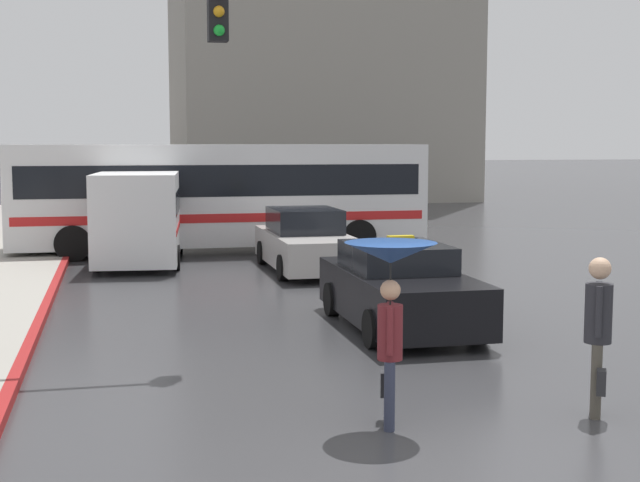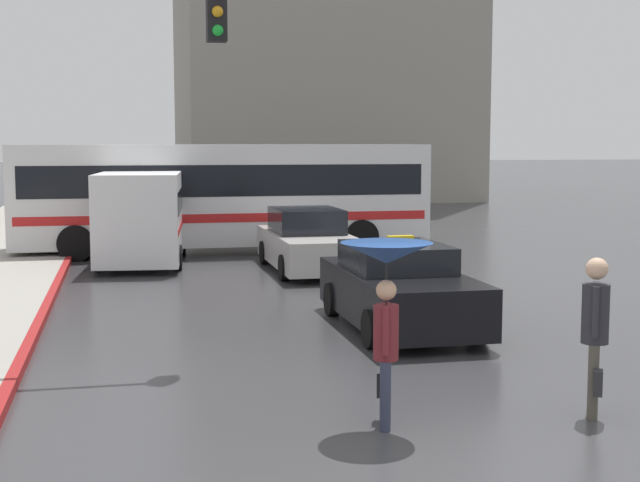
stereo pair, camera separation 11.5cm
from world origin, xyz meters
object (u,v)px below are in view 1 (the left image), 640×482
city_bus (221,192)px  traffic_light (70,83)px  ambulance_van (140,212)px  pedestrian_man (598,324)px  sedan_red (306,243)px  pedestrian_with_umbrella (390,279)px  taxi (399,289)px

city_bus → traffic_light: bearing=164.2°
ambulance_van → pedestrian_man: 15.40m
pedestrian_man → ambulance_van: bearing=-132.7°
pedestrian_man → traffic_light: 7.64m
sedan_red → pedestrian_with_umbrella: bearing=82.3°
ambulance_van → traffic_light: size_ratio=0.99×
taxi → pedestrian_with_umbrella: size_ratio=2.09×
traffic_light → sedan_red: bearing=58.4°
taxi → pedestrian_with_umbrella: pedestrian_with_umbrella is taller
sedan_red → ambulance_van: ambulance_van is taller
city_bus → traffic_light: traffic_light is taller
taxi → pedestrian_man: bearing=97.3°
taxi → pedestrian_man: size_ratio=2.33×
traffic_light → taxi: bearing=13.2°
sedan_red → ambulance_van: bearing=-32.1°
taxi → sedan_red: taxi is taller
taxi → ambulance_van: ambulance_van is taller
city_bus → pedestrian_man: city_bus is taller
sedan_red → traffic_light: bearing=58.4°
ambulance_van → pedestrian_man: (4.69, -14.67, -0.25)m
taxi → pedestrian_with_umbrella: (-1.75, -5.06, 0.98)m
sedan_red → pedestrian_with_umbrella: size_ratio=2.29×
ambulance_van → traffic_light: traffic_light is taller
ambulance_van → city_bus: (2.31, 1.78, 0.39)m
traffic_light → pedestrian_man: bearing=-34.2°
taxi → pedestrian_with_umbrella: 5.44m
pedestrian_with_umbrella → taxi: bearing=-1.7°
pedestrian_with_umbrella → city_bus: bearing=17.2°
ambulance_van → pedestrian_man: ambulance_van is taller
ambulance_van → pedestrian_with_umbrella: (2.27, -14.53, 0.33)m
taxi → ambulance_van: (-4.02, 9.47, 0.65)m
sedan_red → ambulance_van: 4.65m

